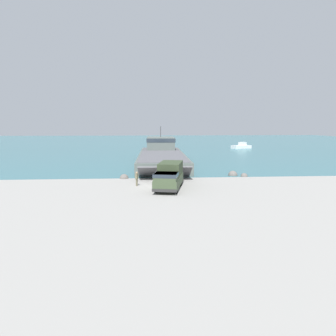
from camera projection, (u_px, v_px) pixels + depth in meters
The scene contains 9 objects.
ground_plane at pixel (154, 187), 39.24m from camera, with size 240.00×240.00×0.00m, color gray.
water_surface at pixel (147, 143), 134.52m from camera, with size 240.00×180.00×0.01m, color #336B75.
landing_craft at pixel (161, 154), 64.68m from camera, with size 9.50×35.93×7.04m.
military_truck at pixel (169, 176), 38.01m from camera, with size 4.17×8.05×2.95m.
soldier_on_ramp at pixel (137, 178), 39.58m from camera, with size 0.40×0.50×1.75m.
moored_boat_a at pixel (241, 146), 102.09m from camera, with size 6.84×4.95×1.96m.
shoreline_rock_a at pixel (233, 175), 47.87m from camera, with size 1.38×1.38×1.38m, color #66605B.
shoreline_rock_b at pixel (124, 178), 45.26m from camera, with size 1.21×1.21×1.21m, color #66605B.
shoreline_rock_c at pixel (244, 176), 46.98m from camera, with size 1.00×1.00×1.00m, color #66605B.
Camera 1 is at (-1.24, -38.62, 7.40)m, focal length 35.00 mm.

